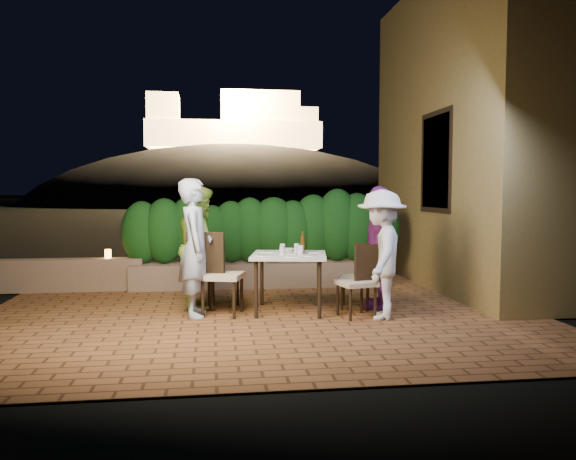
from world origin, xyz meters
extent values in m
plane|color=black|center=(0.00, 0.00, -0.02)|extent=(400.00, 400.00, 0.00)
cube|color=brown|center=(0.00, 0.50, -0.07)|extent=(7.00, 6.00, 0.15)
cube|color=olive|center=(3.60, 2.00, 2.50)|extent=(1.60, 5.00, 5.00)
cube|color=black|center=(2.82, 1.50, 2.00)|extent=(0.08, 1.00, 1.40)
cube|color=black|center=(2.81, 1.50, 2.00)|extent=(0.06, 1.15, 1.55)
cube|color=#7C654F|center=(0.20, 2.30, 0.20)|extent=(4.20, 0.55, 0.40)
cube|color=#7C654F|center=(-2.80, 2.30, 0.25)|extent=(2.20, 0.30, 0.50)
ellipsoid|color=black|center=(2.00, 60.00, -4.00)|extent=(52.00, 40.00, 22.00)
cylinder|color=white|center=(0.02, 0.16, 0.76)|extent=(0.22, 0.22, 0.01)
cylinder|color=white|center=(0.11, 0.58, 0.76)|extent=(0.21, 0.21, 0.01)
cylinder|color=white|center=(0.58, 0.11, 0.76)|extent=(0.20, 0.20, 0.01)
cylinder|color=white|center=(0.71, 0.49, 0.76)|extent=(0.24, 0.24, 0.01)
cylinder|color=white|center=(0.37, 0.31, 0.76)|extent=(0.20, 0.20, 0.01)
cylinder|color=white|center=(0.39, 0.01, 0.76)|extent=(0.23, 0.23, 0.01)
cylinder|color=silver|center=(0.26, 0.24, 0.80)|extent=(0.06, 0.06, 0.11)
cylinder|color=silver|center=(0.31, 0.54, 0.81)|extent=(0.07, 0.07, 0.11)
cylinder|color=silver|center=(0.50, 0.23, 0.81)|extent=(0.07, 0.07, 0.12)
cylinder|color=silver|center=(0.49, 0.47, 0.81)|extent=(0.07, 0.07, 0.12)
imported|color=white|center=(0.39, 0.61, 0.77)|extent=(0.21, 0.21, 0.04)
imported|color=#AABEDB|center=(-0.82, 0.25, 0.85)|extent=(0.42, 0.63, 1.71)
imported|color=#8EB93A|center=(-0.76, 0.81, 0.81)|extent=(0.63, 0.80, 1.62)
imported|color=white|center=(1.43, -0.16, 0.79)|extent=(0.90, 1.16, 1.57)
imported|color=#7D297C|center=(1.58, 0.43, 0.81)|extent=(0.72, 1.03, 1.62)
cylinder|color=orange|center=(-2.23, 2.30, 0.57)|extent=(0.10, 0.10, 0.14)
camera|label=1|loc=(-0.60, -6.74, 1.56)|focal=35.00mm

